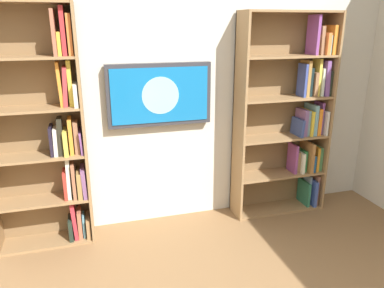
% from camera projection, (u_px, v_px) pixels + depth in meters
% --- Properties ---
extents(wall_back, '(4.52, 0.06, 2.70)m').
position_uv_depth(wall_back, '(165.00, 82.00, 3.34)').
color(wall_back, beige).
rests_on(wall_back, ground).
extents(bookshelf_left, '(0.94, 0.28, 1.96)m').
position_uv_depth(bookshelf_left, '(293.00, 117.00, 3.64)').
color(bookshelf_left, '#937047').
rests_on(bookshelf_left, ground).
extents(bookshelf_right, '(0.80, 0.28, 2.01)m').
position_uv_depth(bookshelf_right, '(47.00, 135.00, 3.03)').
color(bookshelf_right, '#937047').
rests_on(bookshelf_right, ground).
extents(wall_mounted_tv, '(0.94, 0.07, 0.56)m').
position_uv_depth(wall_mounted_tv, '(160.00, 95.00, 3.28)').
color(wall_mounted_tv, '#333338').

